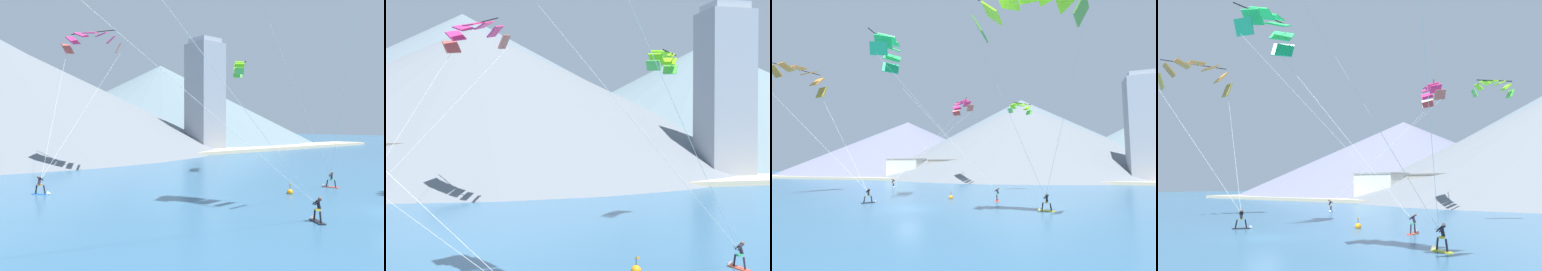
{
  "view_description": "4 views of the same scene",
  "coord_description": "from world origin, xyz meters",
  "views": [
    {
      "loc": [
        -27.75,
        -10.63,
        6.17
      ],
      "look_at": [
        -3.95,
        18.02,
        5.13
      ],
      "focal_mm": 35.0,
      "sensor_mm": 36.0,
      "label": 1
    },
    {
      "loc": [
        -9.59,
        -18.19,
        8.15
      ],
      "look_at": [
        -0.41,
        19.84,
        7.37
      ],
      "focal_mm": 50.0,
      "sensor_mm": 36.0,
      "label": 2
    },
    {
      "loc": [
        14.62,
        -25.52,
        4.07
      ],
      "look_at": [
        -0.49,
        16.75,
        8.62
      ],
      "focal_mm": 28.0,
      "sensor_mm": 36.0,
      "label": 3
    },
    {
      "loc": [
        24.96,
        -18.43,
        3.68
      ],
      "look_at": [
        -3.57,
        12.73,
        8.57
      ],
      "focal_mm": 40.0,
      "sensor_mm": 36.0,
      "label": 4
    }
  ],
  "objects": [
    {
      "name": "shore_building_promenade_mid",
      "position": [
        -3.51,
        52.24,
        1.92
      ],
      "size": [
        7.3,
        5.19,
        3.81
      ],
      "color": "#B7AD9E",
      "rests_on": "ground"
    },
    {
      "name": "shoreline_strip",
      "position": [
        0.0,
        50.46,
        0.35
      ],
      "size": [
        180.0,
        10.0,
        0.7
      ],
      "primitive_type": "cube",
      "color": "#BCAD8E",
      "rests_on": "ground"
    },
    {
      "name": "parafoil_kite_mid_center",
      "position": [
        -5.58,
        4.03,
        17.84
      ],
      "size": [
        14.31,
        8.47,
        17.96
      ],
      "color": "#22AF71"
    },
    {
      "name": "parafoil_kite_near_lead",
      "position": [
        -21.81,
        5.65,
        16.72
      ],
      "size": [
        16.92,
        8.55,
        16.86
      ],
      "color": "olive"
    },
    {
      "name": "parafoil_kite_far_left",
      "position": [
        -7.19,
        33.9,
        16.85
      ],
      "size": [
        13.0,
        13.64,
        16.71
      ],
      "color": "#C05A4C"
    },
    {
      "name": "parafoil_kite_near_trail",
      "position": [
        11.97,
        -4.17,
        15.81
      ],
      "size": [
        8.34,
        8.29,
        15.74
      ],
      "color": "#509934"
    },
    {
      "name": "parafoil_kite_distant_high_outer",
      "position": [
        7.2,
        22.1,
        13.45
      ],
      "size": [
        3.67,
        3.75,
        1.74
      ],
      "color": "#5FC94E"
    },
    {
      "name": "shore_building_quay_east",
      "position": [
        -32.0,
        53.58,
        3.12
      ],
      "size": [
        10.34,
        6.59,
        6.22
      ],
      "color": "silver",
      "rests_on": "ground"
    },
    {
      "name": "ground_plane",
      "position": [
        0.0,
        0.0,
        0.0
      ],
      "size": [
        400.0,
        400.0,
        0.0
      ],
      "primitive_type": "plane",
      "color": "#336084"
    },
    {
      "name": "kitesurfer_near_lead",
      "position": [
        -6.45,
        2.57,
        0.48
      ],
      "size": [
        1.26,
        1.69,
        1.7
      ],
      "color": "black",
      "rests_on": "ground"
    },
    {
      "name": "mountain_peak_west_ridge",
      "position": [
        -60.33,
        102.17,
        12.67
      ],
      "size": [
        112.66,
        112.66,
        25.34
      ],
      "color": "slate",
      "rests_on": "ground"
    },
    {
      "name": "shore_building_harbour_front",
      "position": [
        -19.29,
        54.81,
        2.95
      ],
      "size": [
        10.26,
        5.47,
        5.88
      ],
      "color": "#A89E8E",
      "rests_on": "ground"
    },
    {
      "name": "race_marker_buoy",
      "position": [
        0.37,
        9.45,
        0.16
      ],
      "size": [
        0.56,
        0.56,
        1.02
      ],
      "color": "orange",
      "rests_on": "ground"
    },
    {
      "name": "mountain_peak_east_shoulder",
      "position": [
        -4.41,
        99.89,
        14.64
      ],
      "size": [
        122.71,
        122.71,
        29.29
      ],
      "color": "slate",
      "rests_on": "ground"
    },
    {
      "name": "kitesurfer_near_trail",
      "position": [
        12.19,
        2.92,
        0.45
      ],
      "size": [
        1.77,
        0.97,
        1.66
      ],
      "color": "yellow",
      "rests_on": "ground"
    },
    {
      "name": "highrise_tower",
      "position": [
        31.02,
        55.33,
        12.99
      ],
      "size": [
        7.0,
        7.0,
        26.4
      ],
      "color": "gray",
      "rests_on": "ground"
    },
    {
      "name": "mountain_peak_far_spur",
      "position": [
        -6.42,
        112.39,
        17.29
      ],
      "size": [
        127.53,
        127.53,
        34.59
      ],
      "color": "slate",
      "rests_on": "ground"
    },
    {
      "name": "kitesurfer_far_left",
      "position": [
        -16.89,
        23.31,
        0.57
      ],
      "size": [
        1.43,
        1.59,
        1.8
      ],
      "color": "#337FDB",
      "rests_on": "ground"
    },
    {
      "name": "kitesurfer_mid_center",
      "position": [
        6.33,
        9.12,
        0.44
      ],
      "size": [
        0.75,
        1.79,
        1.63
      ],
      "color": "#E54C33",
      "rests_on": "ground"
    }
  ]
}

